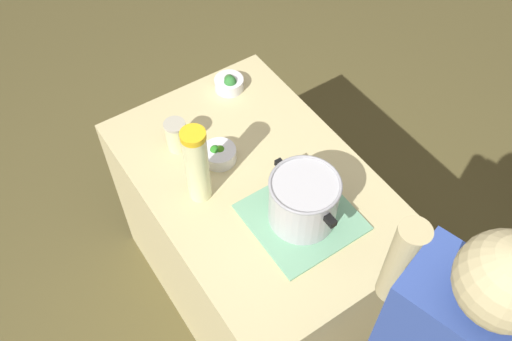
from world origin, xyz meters
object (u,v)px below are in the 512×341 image
cooking_pot (304,200)px  lemonade_pitcher (197,165)px  broccoli_bowl_front (219,154)px  broccoli_bowl_center (229,83)px  mason_jar (176,135)px

cooking_pot → lemonade_pitcher: (-0.28, -0.24, 0.05)m
lemonade_pitcher → broccoli_bowl_front: bearing=125.1°
broccoli_bowl_front → broccoli_bowl_center: 0.38m
mason_jar → broccoli_bowl_front: mason_jar is taller
mason_jar → cooking_pot: bearing=20.8°
cooking_pot → broccoli_bowl_center: (-0.68, 0.13, -0.08)m
lemonade_pitcher → cooking_pot: bearing=39.9°
lemonade_pitcher → broccoli_bowl_center: size_ratio=2.67×
lemonade_pitcher → broccoli_bowl_front: (-0.10, 0.14, -0.13)m
cooking_pot → broccoli_bowl_center: cooking_pot is taller
lemonade_pitcher → broccoli_bowl_center: lemonade_pitcher is taller
broccoli_bowl_center → lemonade_pitcher: bearing=-43.0°
broccoli_bowl_center → cooking_pot: bearing=-11.2°
cooking_pot → broccoli_bowl_front: size_ratio=2.42×
lemonade_pitcher → broccoli_bowl_front: lemonade_pitcher is taller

